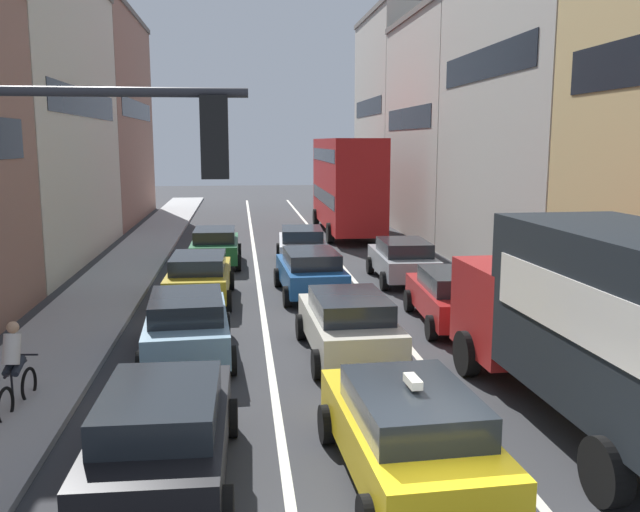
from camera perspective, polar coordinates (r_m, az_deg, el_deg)
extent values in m
cube|color=#A1A1A1|center=(28.23, -15.61, -0.64)|extent=(2.60, 64.00, 0.14)
cube|color=silver|center=(27.91, -5.41, -0.58)|extent=(0.16, 60.00, 0.01)
cube|color=silver|center=(28.19, 1.52, -0.44)|extent=(0.16, 60.00, 0.01)
cube|color=black|center=(30.15, -19.01, 12.02)|extent=(0.02, 11.73, 1.10)
cube|color=#936B5B|center=(45.20, -19.49, 10.70)|extent=(7.00, 14.57, 12.42)
cube|color=black|center=(44.60, -15.04, 11.74)|extent=(0.02, 11.73, 1.10)
cube|color=#66605B|center=(45.83, -19.96, 18.66)|extent=(7.20, 14.57, 0.30)
cube|color=#B2ADA3|center=(47.59, 8.27, 11.41)|extent=(7.00, 10.90, 13.02)
cube|color=black|center=(46.83, 4.04, 12.31)|extent=(0.02, 8.80, 1.10)
cube|color=#66605B|center=(48.27, 8.47, 19.33)|extent=(7.20, 10.90, 0.30)
cube|color=#B2ADA3|center=(37.04, 12.69, 10.31)|extent=(7.00, 10.90, 11.05)
cube|color=black|center=(36.05, 7.34, 11.37)|extent=(0.02, 8.80, 1.10)
cube|color=#66605B|center=(37.57, 13.03, 19.00)|extent=(7.20, 10.90, 0.30)
cube|color=#B2ADA3|center=(26.97, 20.75, 13.29)|extent=(7.00, 10.90, 13.87)
cube|color=black|center=(25.64, 13.60, 15.41)|extent=(0.02, 8.80, 1.10)
cylinder|color=#2D2D33|center=(7.36, -20.17, 12.83)|extent=(3.50, 0.10, 0.10)
cube|color=black|center=(7.16, -8.83, 9.79)|extent=(0.28, 0.28, 0.84)
sphere|color=red|center=(7.31, -8.84, 11.82)|extent=(0.18, 0.18, 0.18)
sphere|color=#F2A519|center=(7.31, -8.79, 9.78)|extent=(0.18, 0.18, 0.18)
sphere|color=green|center=(7.31, -8.74, 7.75)|extent=(0.18, 0.18, 0.18)
cube|color=#A51E1E|center=(15.00, 16.77, -4.24)|extent=(2.47, 2.47, 1.90)
cube|color=black|center=(16.00, 15.01, -1.92)|extent=(2.02, 0.09, 0.70)
cube|color=black|center=(11.64, 24.79, -4.88)|extent=(2.55, 5.51, 2.80)
cube|color=white|center=(10.97, 19.56, -3.89)|extent=(0.15, 4.48, 0.90)
cylinder|color=black|center=(14.87, 12.23, -7.98)|extent=(0.33, 0.97, 0.96)
cylinder|color=black|center=(15.85, 20.44, -7.27)|extent=(0.33, 0.97, 0.96)
cylinder|color=black|center=(10.44, 22.83, -16.31)|extent=(0.33, 0.97, 0.96)
cube|color=yellow|center=(10.27, 7.34, -14.89)|extent=(2.01, 4.38, 0.70)
cube|color=#1E2328|center=(9.87, 7.75, -12.40)|extent=(1.70, 2.48, 0.52)
cube|color=#F2EACC|center=(9.74, 7.80, -10.38)|extent=(0.18, 0.45, 0.12)
cylinder|color=black|center=(11.51, 0.59, -13.92)|extent=(0.25, 0.65, 0.64)
cylinder|color=black|center=(11.95, 9.55, -13.15)|extent=(0.25, 0.65, 0.64)
cylinder|color=black|center=(9.52, 15.66, -19.64)|extent=(0.25, 0.65, 0.64)
cube|color=black|center=(10.43, -12.96, -14.67)|extent=(1.87, 4.33, 0.70)
cube|color=#1E2328|center=(10.03, -13.23, -12.22)|extent=(1.62, 2.43, 0.52)
cylinder|color=black|center=(12.03, -16.51, -13.26)|extent=(0.23, 0.64, 0.64)
cylinder|color=black|center=(11.83, -7.47, -13.33)|extent=(0.23, 0.64, 0.64)
cylinder|color=black|center=(9.21, -7.98, -20.42)|extent=(0.23, 0.64, 0.64)
cube|color=beige|center=(15.77, 2.37, -6.02)|extent=(1.93, 4.35, 0.70)
cube|color=#1E2328|center=(15.44, 2.52, -4.22)|extent=(1.66, 2.45, 0.52)
cylinder|color=black|center=(17.12, -1.61, -5.97)|extent=(0.24, 0.65, 0.64)
cylinder|color=black|center=(17.42, 4.44, -5.72)|extent=(0.24, 0.65, 0.64)
cylinder|color=black|center=(14.35, -0.19, -9.08)|extent=(0.24, 0.65, 0.64)
cylinder|color=black|center=(14.71, 7.00, -8.67)|extent=(0.24, 0.65, 0.64)
cube|color=#759EB7|center=(15.99, -11.06, -5.98)|extent=(2.05, 4.40, 0.70)
cube|color=#1E2328|center=(15.66, -11.14, -4.20)|extent=(1.72, 2.50, 0.52)
cylinder|color=black|center=(17.53, -13.99, -5.88)|extent=(0.26, 0.65, 0.64)
cylinder|color=black|center=(17.50, -7.94, -5.72)|extent=(0.26, 0.65, 0.64)
cylinder|color=black|center=(14.74, -14.72, -8.88)|extent=(0.26, 0.65, 0.64)
cylinder|color=black|center=(14.70, -7.47, -8.70)|extent=(0.26, 0.65, 0.64)
cube|color=#194C8C|center=(21.88, -0.81, -1.59)|extent=(1.97, 4.37, 0.70)
cube|color=#1E2328|center=(21.58, -0.74, -0.24)|extent=(1.68, 2.47, 0.52)
cylinder|color=black|center=(23.26, -3.57, -1.82)|extent=(0.25, 0.65, 0.64)
cylinder|color=black|center=(23.50, 0.90, -1.68)|extent=(0.25, 0.65, 0.64)
cylinder|color=black|center=(20.42, -2.77, -3.42)|extent=(0.25, 0.65, 0.64)
cylinder|color=black|center=(20.69, 2.31, -3.24)|extent=(0.25, 0.65, 0.64)
cube|color=#B29319|center=(21.42, -10.08, -1.98)|extent=(1.87, 4.33, 0.70)
cube|color=#1E2328|center=(21.12, -10.17, -0.60)|extent=(1.63, 2.44, 0.52)
cylinder|color=black|center=(23.00, -12.08, -2.14)|extent=(0.23, 0.64, 0.64)
cylinder|color=black|center=(22.87, -7.49, -2.08)|extent=(0.23, 0.64, 0.64)
cylinder|color=black|center=(20.17, -12.97, -3.82)|extent=(0.23, 0.64, 0.64)
cylinder|color=black|center=(20.02, -7.73, -3.76)|extent=(0.23, 0.64, 0.64)
cube|color=silver|center=(27.54, -1.54, 0.72)|extent=(2.03, 4.39, 0.70)
cube|color=#1E2328|center=(27.26, -1.53, 1.82)|extent=(1.71, 2.49, 0.52)
cylinder|color=black|center=(29.02, -3.46, 0.47)|extent=(0.26, 0.65, 0.64)
cylinder|color=black|center=(29.08, 0.17, 0.50)|extent=(0.26, 0.65, 0.64)
cylinder|color=black|center=(26.13, -3.44, -0.55)|extent=(0.26, 0.65, 0.64)
cylinder|color=black|center=(26.20, 0.59, -0.50)|extent=(0.26, 0.65, 0.64)
cube|color=#19592D|center=(27.59, -8.78, 0.63)|extent=(1.82, 4.31, 0.70)
cube|color=#1E2328|center=(27.31, -8.83, 1.73)|extent=(1.60, 2.42, 0.52)
cylinder|color=black|center=(29.14, -10.46, 0.36)|extent=(0.22, 0.64, 0.64)
cylinder|color=black|center=(29.06, -6.84, 0.43)|extent=(0.22, 0.64, 0.64)
cylinder|color=black|center=(26.26, -10.89, -0.66)|extent=(0.22, 0.64, 0.64)
cylinder|color=black|center=(26.18, -6.87, -0.58)|extent=(0.22, 0.64, 0.64)
cube|color=#A51E1E|center=(18.77, 11.11, -3.65)|extent=(2.03, 4.39, 0.70)
cube|color=#1E2328|center=(18.47, 11.32, -2.10)|extent=(1.71, 2.49, 0.52)
cylinder|color=black|center=(20.04, 7.47, -3.74)|extent=(0.25, 0.65, 0.64)
cylinder|color=black|center=(20.47, 12.54, -3.61)|extent=(0.25, 0.65, 0.64)
cylinder|color=black|center=(17.27, 9.33, -5.96)|extent=(0.25, 0.65, 0.64)
cylinder|color=black|center=(17.77, 15.15, -5.73)|extent=(0.25, 0.65, 0.64)
cube|color=gray|center=(24.27, 6.93, -0.55)|extent=(1.92, 4.35, 0.70)
cube|color=#1E2328|center=(23.98, 7.06, 0.69)|extent=(1.65, 2.45, 0.52)
cylinder|color=black|center=(25.57, 4.22, -0.78)|extent=(0.24, 0.65, 0.64)
cylinder|color=black|center=(25.93, 8.24, -0.71)|extent=(0.24, 0.65, 0.64)
cylinder|color=black|center=(22.75, 5.41, -2.10)|extent=(0.24, 0.65, 0.64)
cylinder|color=black|center=(23.15, 9.89, -2.00)|extent=(0.24, 0.65, 0.64)
cube|color=#B21919|center=(36.32, 2.22, 4.51)|extent=(2.63, 10.53, 2.40)
cube|color=black|center=(36.29, 2.22, 5.07)|extent=(2.65, 9.90, 0.70)
cube|color=#B21919|center=(36.19, 2.24, 8.11)|extent=(2.63, 10.53, 2.16)
cube|color=black|center=(36.19, 2.24, 8.49)|extent=(2.65, 9.90, 0.64)
cylinder|color=black|center=(40.02, -0.35, 3.26)|extent=(0.31, 1.00, 1.00)
cylinder|color=black|center=(40.35, 3.19, 3.30)|extent=(0.31, 1.00, 1.00)
cylinder|color=black|center=(33.19, 0.85, 1.95)|extent=(0.31, 1.00, 1.00)
cylinder|color=black|center=(33.58, 5.09, 2.00)|extent=(0.31, 1.00, 1.00)
torus|color=black|center=(14.27, -23.22, -9.90)|extent=(0.12, 0.68, 0.68)
torus|color=black|center=(13.36, -24.89, -11.35)|extent=(0.12, 0.68, 0.68)
cylinder|color=black|center=(13.66, -24.17, -8.63)|extent=(0.14, 0.95, 0.05)
cylinder|color=black|center=(13.55, -24.43, -9.79)|extent=(0.04, 0.04, 0.55)
cylinder|color=black|center=(13.99, -23.55, -7.60)|extent=(0.50, 0.08, 0.04)
cylinder|color=#232833|center=(13.62, -24.59, -8.39)|extent=(0.18, 0.45, 0.30)
cylinder|color=#232833|center=(13.56, -23.96, -8.43)|extent=(0.18, 0.45, 0.30)
cylinder|color=silver|center=(13.45, -24.45, -7.13)|extent=(0.34, 0.48, 0.62)
sphere|color=tan|center=(13.46, -24.36, -5.48)|extent=(0.22, 0.22, 0.22)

